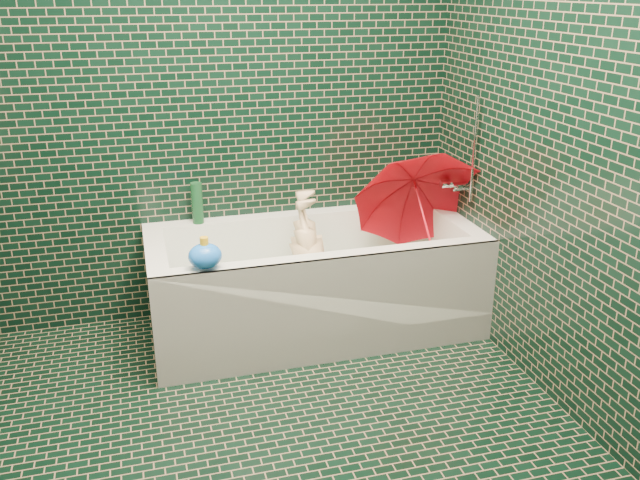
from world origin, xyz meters
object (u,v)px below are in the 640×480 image
object	(u,v)px
bathtub	(315,293)
umbrella	(424,217)
rubber_duck	(378,197)
bath_toy	(205,256)
child	(315,275)

from	to	relation	value
bathtub	umbrella	distance (m)	0.70
rubber_duck	bath_toy	distance (m)	1.26
child	umbrella	bearing A→B (deg)	100.72
child	bath_toy	xyz separation A→B (m)	(-0.59, -0.33, 0.30)
bath_toy	rubber_duck	bearing A→B (deg)	26.52
bathtub	umbrella	size ratio (longest dim) A/B	2.50
child	bath_toy	world-z (taller)	bath_toy
child	rubber_duck	bearing A→B (deg)	143.74
bathtub	bath_toy	size ratio (longest dim) A/B	10.51
child	rubber_duck	world-z (taller)	rubber_duck
bathtub	umbrella	world-z (taller)	umbrella
bathtub	child	distance (m)	0.10
bathtub	child	size ratio (longest dim) A/B	1.95
child	umbrella	size ratio (longest dim) A/B	1.28
bathtub	rubber_duck	world-z (taller)	rubber_duck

